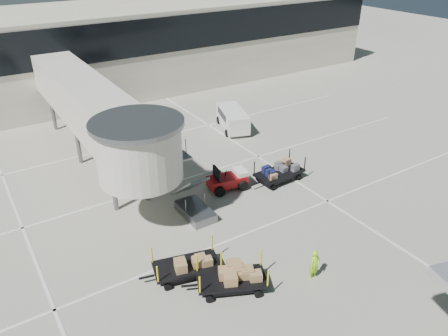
{
  "coord_description": "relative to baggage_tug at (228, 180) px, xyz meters",
  "views": [
    {
      "loc": [
        -11.16,
        -13.3,
        14.22
      ],
      "look_at": [
        1.03,
        5.78,
        2.0
      ],
      "focal_mm": 35.0,
      "sensor_mm": 36.0,
      "label": 1
    }
  ],
  "objects": [
    {
      "name": "lane_markings",
      "position": [
        -2.47,
        2.83,
        -0.58
      ],
      "size": [
        40.0,
        30.0,
        0.02
      ],
      "color": "silver",
      "rests_on": "ground"
    },
    {
      "name": "baggage_tug",
      "position": [
        0.0,
        0.0,
        0.0
      ],
      "size": [
        2.61,
        1.85,
        1.62
      ],
      "rotation": [
        0.0,
        0.0,
        -0.13
      ],
      "color": "maroon",
      "rests_on": "ground"
    },
    {
      "name": "terminal",
      "position": [
        -2.16,
        23.43,
        3.52
      ],
      "size": [
        64.0,
        12.11,
        15.2
      ],
      "color": "beige",
      "rests_on": "ground"
    },
    {
      "name": "jet_bridge",
      "position": [
        -5.78,
        5.76,
        3.69
      ],
      "size": [
        5.7,
        20.4,
        6.03
      ],
      "color": "beige",
      "rests_on": "ground"
    },
    {
      "name": "suitcase_cart",
      "position": [
        3.27,
        -0.98,
        -0.04
      ],
      "size": [
        3.97,
        1.77,
        1.54
      ],
      "rotation": [
        0.0,
        0.0,
        0.06
      ],
      "color": "black",
      "rests_on": "ground"
    },
    {
      "name": "box_cart_near",
      "position": [
        -4.66,
        -7.54,
        0.0
      ],
      "size": [
        3.8,
        2.69,
        1.49
      ],
      "rotation": [
        0.0,
        0.0,
        -0.43
      ],
      "color": "black",
      "rests_on": "ground"
    },
    {
      "name": "ground_worker",
      "position": [
        -1.09,
        -8.97,
        0.19
      ],
      "size": [
        0.6,
        0.43,
        1.55
      ],
      "primitive_type": "imported",
      "rotation": [
        0.0,
        0.0,
        0.1
      ],
      "color": "#90DF17",
      "rests_on": "ground"
    },
    {
      "name": "minivan",
      "position": [
        5.51,
        7.87,
        0.38
      ],
      "size": [
        2.97,
        4.59,
        1.62
      ],
      "rotation": [
        0.0,
        0.0,
        -0.32
      ],
      "color": "white",
      "rests_on": "ground"
    },
    {
      "name": "box_cart_far",
      "position": [
        -6.0,
        -5.63,
        -0.01
      ],
      "size": [
        3.86,
        2.22,
        1.48
      ],
      "rotation": [
        0.0,
        0.0,
        -0.24
      ],
      "color": "black",
      "rests_on": "ground"
    },
    {
      "name": "ground",
      "position": [
        -1.81,
        -6.51,
        -0.59
      ],
      "size": [
        140.0,
        140.0,
        0.0
      ],
      "primitive_type": "plane",
      "color": "#B2AE9F",
      "rests_on": "ground"
    }
  ]
}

